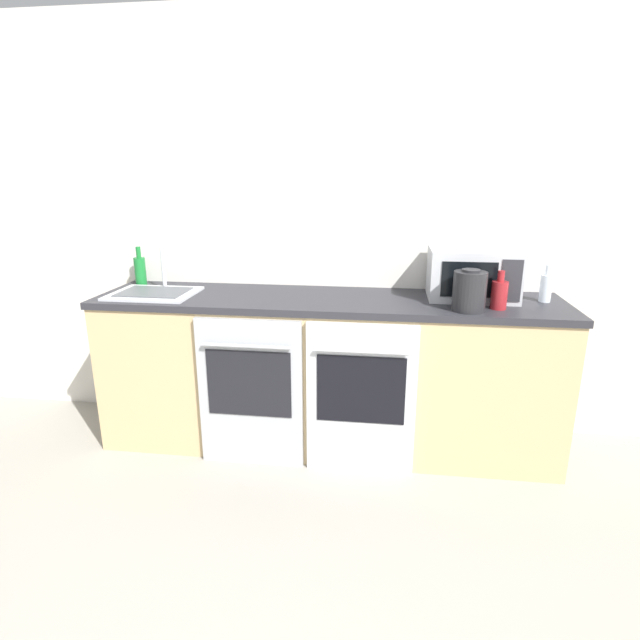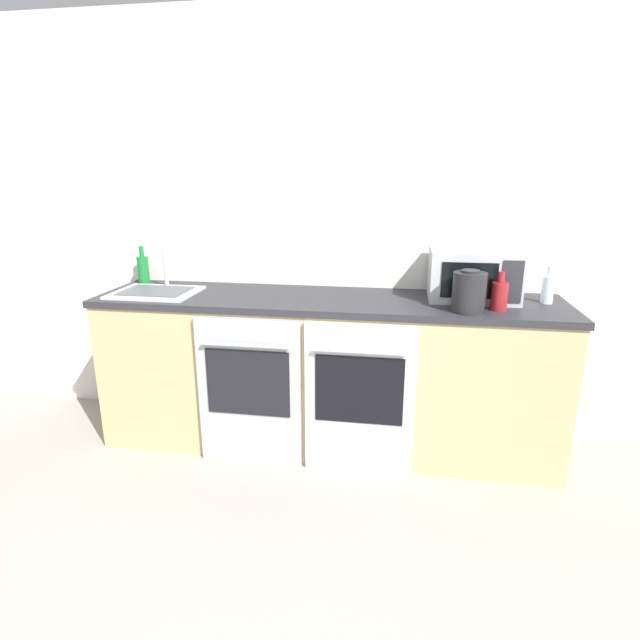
# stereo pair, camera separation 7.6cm
# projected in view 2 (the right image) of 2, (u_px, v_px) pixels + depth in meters

# --- Properties ---
(wall_back) EXTENTS (10.00, 0.06, 2.60)m
(wall_back) POSITION_uv_depth(u_px,v_px,m) (335.00, 229.00, 3.15)
(wall_back) COLOR silver
(wall_back) RESTS_ON ground_plane
(counter_back) EXTENTS (2.73, 0.64, 0.94)m
(counter_back) POSITION_uv_depth(u_px,v_px,m) (327.00, 371.00, 3.06)
(counter_back) COLOR tan
(counter_back) RESTS_ON ground_plane
(oven_left) EXTENTS (0.60, 0.06, 0.88)m
(oven_left) POSITION_uv_depth(u_px,v_px,m) (249.00, 392.00, 2.82)
(oven_left) COLOR #A8AAAF
(oven_left) RESTS_ON ground_plane
(oven_right) EXTENTS (0.60, 0.06, 0.88)m
(oven_right) POSITION_uv_depth(u_px,v_px,m) (359.00, 400.00, 2.73)
(oven_right) COLOR silver
(oven_right) RESTS_ON ground_plane
(microwave) EXTENTS (0.49, 0.35, 0.29)m
(microwave) POSITION_uv_depth(u_px,v_px,m) (473.00, 275.00, 2.85)
(microwave) COLOR #B7BABF
(microwave) RESTS_ON counter_back
(bottle_green) EXTENTS (0.07, 0.07, 0.25)m
(bottle_green) POSITION_uv_depth(u_px,v_px,m) (143.00, 269.00, 3.27)
(bottle_green) COLOR #19722D
(bottle_green) RESTS_ON counter_back
(bottle_red) EXTENTS (0.09, 0.09, 0.21)m
(bottle_red) POSITION_uv_depth(u_px,v_px,m) (500.00, 295.00, 2.63)
(bottle_red) COLOR maroon
(bottle_red) RESTS_ON counter_back
(bottle_clear) EXTENTS (0.07, 0.07, 0.21)m
(bottle_clear) POSITION_uv_depth(u_px,v_px,m) (548.00, 289.00, 2.78)
(bottle_clear) COLOR silver
(bottle_clear) RESTS_ON counter_back
(kettle) EXTENTS (0.17, 0.17, 0.22)m
(kettle) POSITION_uv_depth(u_px,v_px,m) (469.00, 292.00, 2.60)
(kettle) COLOR #232326
(kettle) RESTS_ON counter_back
(sink) EXTENTS (0.49, 0.39, 0.27)m
(sink) POSITION_uv_depth(u_px,v_px,m) (156.00, 291.00, 3.02)
(sink) COLOR silver
(sink) RESTS_ON counter_back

